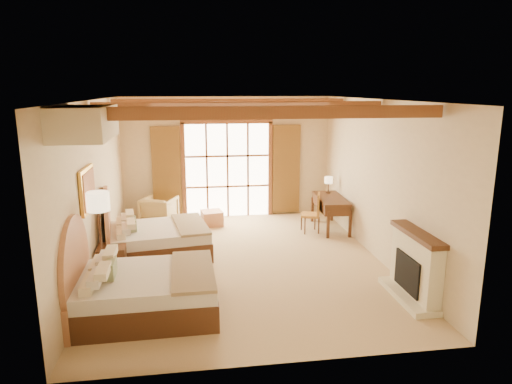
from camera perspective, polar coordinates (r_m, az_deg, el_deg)
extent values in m
plane|color=#CFB386|center=(9.26, -1.65, -8.76)|extent=(7.00, 7.00, 0.00)
plane|color=beige|center=(12.23, -3.62, 4.32)|extent=(5.50, 0.00, 5.50)
plane|color=beige|center=(8.92, -19.54, 0.39)|extent=(0.00, 7.00, 7.00)
plane|color=beige|center=(9.51, 14.98, 1.44)|extent=(0.00, 7.00, 7.00)
plane|color=#AC6F39|center=(8.61, -1.78, 11.44)|extent=(7.00, 7.00, 0.00)
cube|color=white|center=(12.25, -3.59, 2.67)|extent=(2.20, 0.02, 2.50)
cube|color=brown|center=(12.19, -11.09, 2.41)|extent=(0.75, 0.06, 2.40)
cube|color=brown|center=(12.45, 3.79, 2.84)|extent=(0.75, 0.06, 2.40)
cube|color=beige|center=(8.01, 19.32, -8.84)|extent=(0.25, 1.30, 1.10)
cube|color=black|center=(8.02, 18.82, -9.55)|extent=(0.18, 0.80, 0.60)
cube|color=beige|center=(8.16, 18.49, -12.17)|extent=(0.45, 1.40, 0.10)
cube|color=#492614|center=(7.82, 19.57, -4.95)|extent=(0.30, 1.40, 0.08)
cube|color=gold|center=(8.16, -20.33, 0.30)|extent=(0.05, 0.95, 0.75)
cube|color=#BB6F40|center=(8.16, -20.12, 0.31)|extent=(0.02, 0.82, 0.62)
cube|color=#F9EBC3|center=(6.72, -20.66, 8.10)|extent=(0.70, 1.40, 0.45)
cube|color=#492614|center=(7.44, -13.52, -13.05)|extent=(2.15, 1.65, 0.41)
cube|color=silver|center=(7.30, -13.65, -10.78)|extent=(2.11, 1.61, 0.23)
cube|color=#9B885C|center=(7.22, -7.90, -9.74)|extent=(0.67, 1.65, 0.05)
cube|color=gray|center=(7.28, -17.66, -9.08)|extent=(0.13, 0.44, 0.25)
cube|color=#492614|center=(9.75, -12.14, -6.68)|extent=(2.24, 1.82, 0.40)
cube|color=silver|center=(9.66, -12.23, -4.96)|extent=(2.19, 1.79, 0.22)
cube|color=#9B885C|center=(9.60, -8.15, -4.17)|extent=(0.84, 1.64, 0.05)
cube|color=gray|center=(9.64, -15.08, -3.74)|extent=(0.18, 0.43, 0.24)
cube|color=#492614|center=(8.87, -17.51, -8.32)|extent=(0.52, 0.52, 0.60)
cylinder|color=#3A261C|center=(8.39, -18.35, -11.71)|extent=(0.25, 0.25, 0.03)
cylinder|color=#3A261C|center=(8.11, -18.73, -6.81)|extent=(0.04, 0.04, 1.50)
cylinder|color=#FFE3AA|center=(7.88, -19.16, -1.13)|extent=(0.37, 0.37, 0.31)
imported|color=tan|center=(11.84, -11.99, -2.33)|extent=(1.01, 1.03, 0.73)
cube|color=tan|center=(11.67, -5.52, -3.25)|extent=(0.58, 0.58, 0.37)
cube|color=#492614|center=(11.31, 9.34, -0.78)|extent=(0.74, 1.53, 0.05)
cube|color=#492614|center=(11.34, 9.31, -1.46)|extent=(0.71, 1.49, 0.23)
cube|color=#B58637|center=(11.07, 6.79, -2.88)|extent=(0.54, 0.54, 0.06)
cube|color=#B58637|center=(11.05, 7.78, -1.42)|extent=(0.18, 0.42, 0.52)
cylinder|color=#3A261C|center=(11.77, 9.01, -0.05)|extent=(0.12, 0.12, 0.02)
cylinder|color=#3A261C|center=(11.74, 9.04, 0.65)|extent=(0.02, 0.02, 0.29)
cylinder|color=#FFE3AA|center=(11.71, 9.07, 1.49)|extent=(0.21, 0.21, 0.17)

